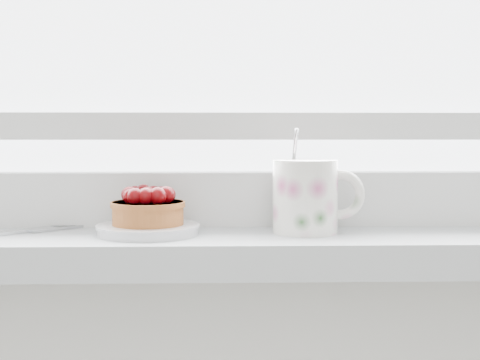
{
  "coord_description": "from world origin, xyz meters",
  "views": [
    {
      "loc": [
        0.02,
        1.09,
        1.06
      ],
      "look_at": [
        0.05,
        1.88,
        1.01
      ],
      "focal_mm": 50.0,
      "sensor_mm": 36.0,
      "label": 1
    }
  ],
  "objects": [
    {
      "name": "saucer",
      "position": [
        -0.06,
        1.89,
        0.95
      ],
      "size": [
        0.12,
        0.12,
        0.01
      ],
      "primitive_type": "cylinder",
      "color": "silver",
      "rests_on": "windowsill"
    },
    {
      "name": "floral_mug",
      "position": [
        0.13,
        1.89,
        0.99
      ],
      "size": [
        0.11,
        0.08,
        0.13
      ],
      "color": "white",
      "rests_on": "windowsill"
    },
    {
      "name": "raspberry_tart",
      "position": [
        -0.06,
        1.89,
        0.97
      ],
      "size": [
        0.09,
        0.09,
        0.05
      ],
      "color": "brown",
      "rests_on": "saucer"
    }
  ]
}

